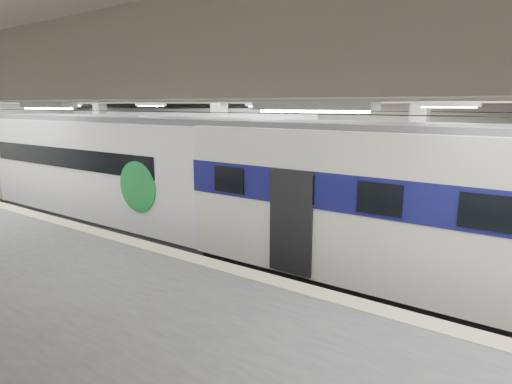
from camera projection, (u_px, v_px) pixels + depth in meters
The scene contains 4 objects.
station_hall at pixel (195, 165), 12.40m from camera, with size 36.00×24.00×5.75m.
modern_emu at pixel (128, 175), 16.96m from camera, with size 14.01×2.89×4.51m.
older_rer at pixel (442, 214), 10.35m from camera, with size 13.68×3.02×4.50m.
far_train at pixel (178, 152), 22.86m from camera, with size 15.03×3.11×4.75m.
Camera 1 is at (8.51, -10.81, 4.97)m, focal length 30.00 mm.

